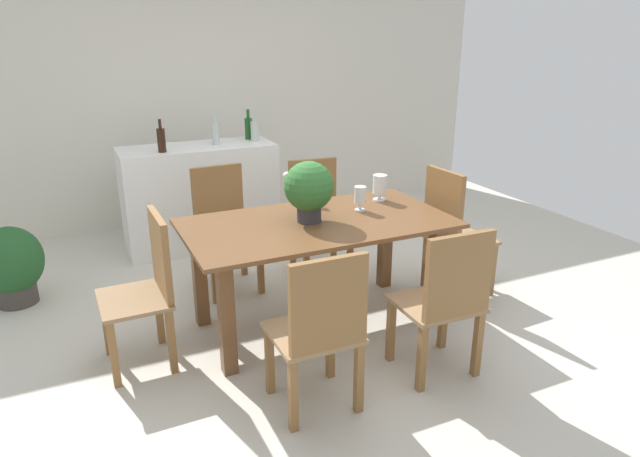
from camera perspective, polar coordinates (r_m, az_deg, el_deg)
ground_plane at (r=4.19m, az=-0.89°, el=-8.75°), size 7.04×7.04×0.00m
back_wall at (r=6.19m, az=-11.09°, el=12.89°), size 6.40×0.10×2.60m
dining_table at (r=3.83m, az=-0.24°, el=-1.18°), size 1.79×0.96×0.77m
chair_near_left at (r=2.97m, az=0.05°, el=-9.93°), size 0.46×0.44×0.95m
chair_far_right at (r=4.81m, az=-0.34°, el=1.88°), size 0.50×0.51×0.94m
chair_far_left at (r=4.55m, az=-9.77°, el=0.63°), size 0.46×0.49×0.97m
chair_foot_end at (r=4.41m, az=13.15°, el=0.05°), size 0.45×0.46×1.01m
chair_head_end at (r=3.58m, az=-16.98°, el=-5.30°), size 0.41×0.47×0.96m
chair_near_right at (r=3.35m, az=12.67°, el=-6.81°), size 0.48×0.44×0.95m
flower_centerpiece at (r=3.71m, az=-1.12°, el=4.10°), size 0.33×0.33×0.41m
crystal_vase_left at (r=3.98m, az=4.08°, el=3.29°), size 0.08×0.08×0.18m
crystal_vase_center_near at (r=4.23m, az=6.07°, el=4.36°), size 0.11×0.11×0.20m
wine_glass at (r=4.06m, az=-0.43°, el=3.72°), size 0.07×0.07×0.15m
kitchen_counter at (r=5.46m, az=-12.01°, el=3.20°), size 1.41×0.56×0.97m
wine_bottle_green at (r=5.58m, az=-7.24°, el=10.09°), size 0.07×0.07×0.29m
wine_bottle_tall at (r=5.13m, az=-15.76°, el=8.65°), size 0.07×0.07×0.29m
wine_bottle_amber at (r=5.36m, az=-10.56°, el=9.51°), size 0.07×0.07×0.29m
wine_bottle_dark at (r=5.48m, az=-6.63°, el=9.80°), size 0.08×0.08×0.25m
potted_plant_floor at (r=4.81m, az=-28.79°, el=-3.17°), size 0.47×0.47×0.61m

